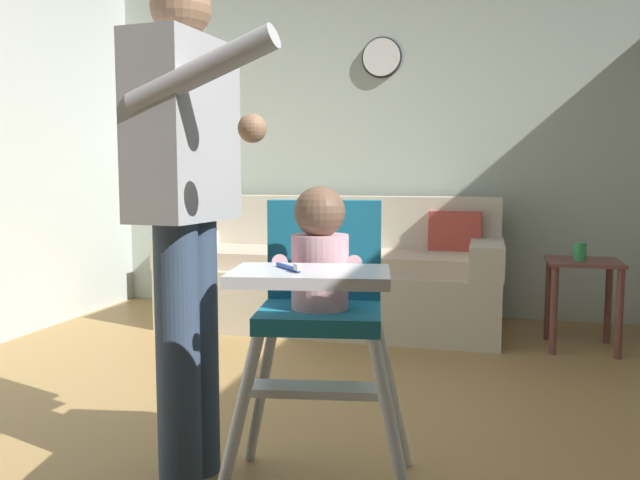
# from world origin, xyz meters

# --- Properties ---
(ground) EXTENTS (6.07, 6.55, 0.10)m
(ground) POSITION_xyz_m (0.00, 0.00, -0.05)
(ground) COLOR #A07B46
(wall_far) EXTENTS (5.27, 0.06, 2.54)m
(wall_far) POSITION_xyz_m (0.00, 2.51, 1.27)
(wall_far) COLOR #B0BBAD
(wall_far) RESTS_ON ground
(couch) EXTENTS (2.20, 0.86, 0.86)m
(couch) POSITION_xyz_m (-0.41, 1.99, 0.33)
(couch) COLOR beige
(couch) RESTS_ON ground
(high_chair) EXTENTS (0.69, 0.79, 0.98)m
(high_chair) POSITION_xyz_m (0.10, -0.35, 0.68)
(high_chair) COLOR white
(high_chair) RESTS_ON ground
(adult_standing) EXTENTS (0.51, 0.53, 1.62)m
(adult_standing) POSITION_xyz_m (-0.35, -0.31, 0.92)
(adult_standing) COLOR #34445C
(adult_standing) RESTS_ON ground
(side_table) EXTENTS (0.40, 0.40, 0.52)m
(side_table) POSITION_xyz_m (1.12, 1.74, 0.38)
(side_table) COLOR brown
(side_table) RESTS_ON ground
(sippy_cup) EXTENTS (0.07, 0.07, 0.10)m
(sippy_cup) POSITION_xyz_m (1.10, 1.74, 0.57)
(sippy_cup) COLOR green
(sippy_cup) RESTS_ON side_table
(wall_clock) EXTENTS (0.29, 0.04, 0.29)m
(wall_clock) POSITION_xyz_m (-0.18, 2.46, 1.84)
(wall_clock) COLOR white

